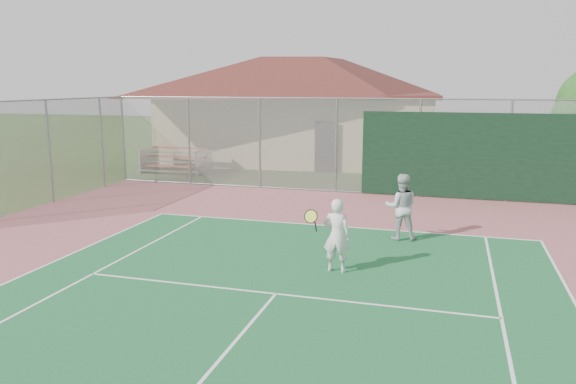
% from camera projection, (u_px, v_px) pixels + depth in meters
% --- Properties ---
extents(back_fence, '(20.08, 0.11, 3.53)m').
position_uv_depth(back_fence, '(422.00, 151.00, 19.95)').
color(back_fence, gray).
rests_on(back_fence, ground).
extents(side_fence_left, '(0.08, 9.00, 3.50)m').
position_uv_depth(side_fence_left, '(49.00, 152.00, 19.05)').
color(side_fence_left, gray).
rests_on(side_fence_left, ground).
extents(clubhouse, '(15.40, 10.82, 6.37)m').
position_uv_depth(clubhouse, '(304.00, 99.00, 30.07)').
color(clubhouse, tan).
rests_on(clubhouse, ground).
extents(bleachers, '(3.01, 1.86, 1.10)m').
position_uv_depth(bleachers, '(176.00, 160.00, 25.83)').
color(bleachers, '#9F3B24').
rests_on(bleachers, ground).
extents(player_white_front, '(0.97, 0.63, 1.61)m').
position_uv_depth(player_white_front, '(336.00, 236.00, 12.03)').
color(player_white_front, silver).
rests_on(player_white_front, ground).
extents(player_grey_back, '(0.95, 0.80, 1.73)m').
position_uv_depth(player_grey_back, '(401.00, 208.00, 14.55)').
color(player_grey_back, '#B5B7BA').
rests_on(player_grey_back, ground).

